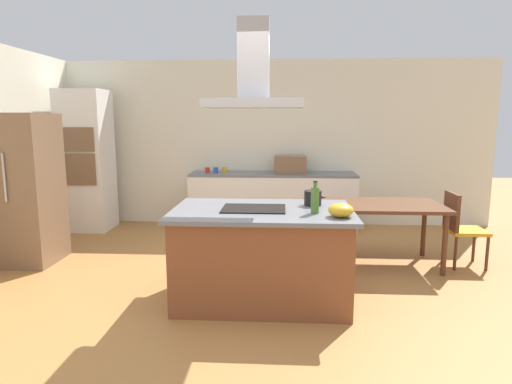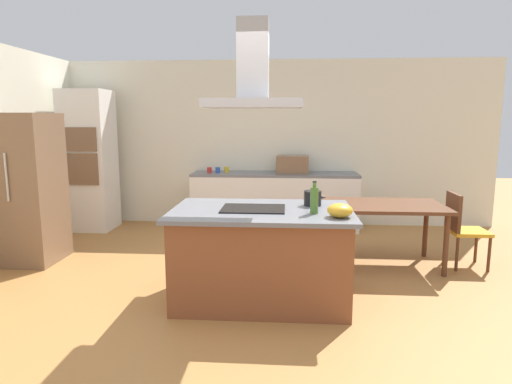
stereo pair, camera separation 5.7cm
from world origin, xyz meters
The scene contains 18 objects.
ground centered at (0.00, 1.50, 0.00)m, with size 16.00×16.00×0.00m, color #AD753D.
wall_back centered at (0.00, 3.25, 1.35)m, with size 7.20×0.10×2.70m, color silver.
kitchen_island centered at (0.00, 0.00, 0.45)m, with size 1.72×1.11×0.90m.
cooktop centered at (-0.08, 0.00, 0.91)m, with size 0.60×0.44×0.01m, color black.
tea_kettle centered at (0.49, 0.23, 0.97)m, with size 0.22×0.17×0.17m.
olive_oil_bottle centered at (0.49, -0.15, 1.03)m, with size 0.07×0.07×0.30m.
mixing_bowl centered at (0.70, -0.29, 0.96)m, with size 0.22×0.22×0.12m, color gold.
back_counter centered at (0.04, 2.88, 0.45)m, with size 2.64×0.62×0.90m.
countertop_microwave centered at (0.31, 2.88, 1.04)m, with size 0.50×0.38×0.28m, color brown.
coffee_mug_red centered at (-1.01, 2.83, 0.95)m, with size 0.08×0.08×0.09m, color red.
coffee_mug_blue centered at (-0.88, 2.84, 0.95)m, with size 0.08×0.08×0.09m, color #2D56B2.
coffee_mug_yellow centered at (-0.74, 2.91, 0.95)m, with size 0.08×0.08×0.09m, color gold.
wall_oven_stack centered at (-2.90, 2.65, 1.10)m, with size 0.70×0.66×2.20m.
refrigerator centered at (-2.98, 0.98, 0.91)m, with size 0.80×0.73×1.82m.
dining_table centered at (1.39, 1.15, 0.67)m, with size 1.40×0.90×0.75m.
chair_at_right_end centered at (2.31, 1.15, 0.51)m, with size 0.42×0.42×0.89m.
chair_at_left_end centered at (0.48, 1.15, 0.51)m, with size 0.42×0.42×0.89m.
range_hood centered at (-0.08, 0.00, 2.10)m, with size 0.90×0.55×0.78m.
Camera 1 is at (0.19, -4.09, 1.74)m, focal length 30.82 mm.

